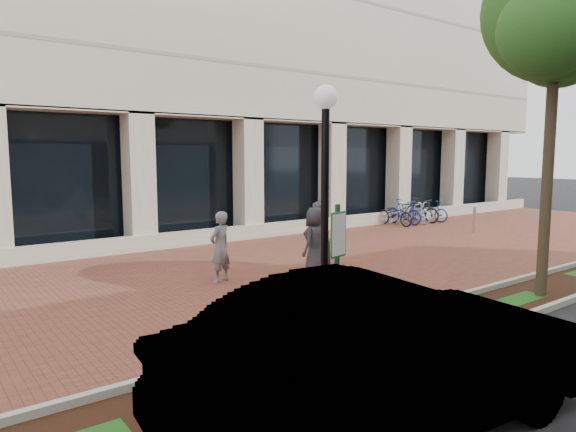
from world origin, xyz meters
TOP-DOWN VIEW (x-y plane):
  - ground at (0.00, 0.00)m, footprint 120.00×120.00m
  - brick_plaza at (0.00, 0.00)m, footprint 40.00×9.00m
  - planting_strip at (0.00, -5.25)m, footprint 40.00×1.50m
  - curb_plaza_side at (0.00, -4.50)m, footprint 40.00×0.12m
  - curb_street_side at (0.00, -6.00)m, footprint 40.00×0.12m
  - parking_sign at (-3.24, -5.50)m, footprint 0.34×0.07m
  - lamppost at (-2.84, -4.77)m, footprint 0.36×0.36m
  - street_tree at (2.65, -5.37)m, footprint 3.42×2.85m
  - locked_bicycle at (-3.35, -5.07)m, footprint 2.01×0.78m
  - pedestrian_left at (-2.12, -0.31)m, footprint 0.70×0.58m
  - pedestrian_mid at (0.56, -0.61)m, footprint 0.94×0.79m
  - pedestrian_right at (0.04, -1.13)m, footprint 0.96×0.81m
  - bollard at (9.41, 0.62)m, footprint 0.12×0.12m
  - bike_rack_cluster at (9.67, 3.80)m, footprint 3.05×1.94m
  - sedan_near_curb at (-3.86, -7.02)m, footprint 5.16×2.29m

SIDE VIEW (x-z plane):
  - ground at x=0.00m, z-range 0.00..0.00m
  - brick_plaza at x=0.00m, z-range 0.00..0.01m
  - planting_strip at x=0.00m, z-range 0.00..0.01m
  - curb_plaza_side at x=0.00m, z-range 0.00..0.12m
  - curb_street_side at x=0.00m, z-range 0.00..0.12m
  - bike_rack_cluster at x=9.67m, z-range -0.03..1.04m
  - locked_bicycle at x=-3.35m, z-range 0.00..1.04m
  - bollard at x=9.41m, z-range 0.01..1.03m
  - pedestrian_left at x=-2.12m, z-range 0.00..1.65m
  - sedan_near_curb at x=-3.86m, z-range 0.00..1.65m
  - pedestrian_right at x=0.04m, z-range 0.00..1.68m
  - pedestrian_mid at x=0.56m, z-range 0.00..1.76m
  - parking_sign at x=-3.24m, z-range 0.32..2.58m
  - lamppost at x=-2.84m, z-range 0.26..4.20m
  - street_tree at x=2.65m, z-range 1.97..9.16m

